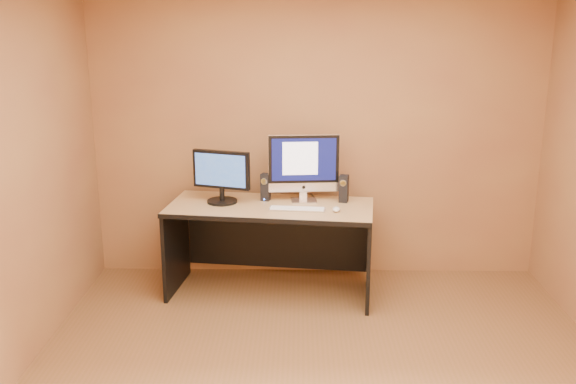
% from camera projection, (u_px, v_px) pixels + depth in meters
% --- Properties ---
extents(walls, '(4.00, 4.00, 2.60)m').
position_uv_depth(walls, '(326.00, 194.00, 3.77)').
color(walls, olive).
rests_on(walls, ground).
extents(desk, '(1.77, 0.94, 0.78)m').
position_uv_depth(desk, '(271.00, 250.00, 5.44)').
color(desk, '#A68353').
rests_on(desk, ground).
extents(imac, '(0.62, 0.27, 0.58)m').
position_uv_depth(imac, '(304.00, 168.00, 5.39)').
color(imac, silver).
rests_on(imac, desk).
extents(second_monitor, '(0.56, 0.40, 0.45)m').
position_uv_depth(second_monitor, '(222.00, 177.00, 5.37)').
color(second_monitor, black).
rests_on(second_monitor, desk).
extents(speaker_left, '(0.09, 0.09, 0.23)m').
position_uv_depth(speaker_left, '(266.00, 187.00, 5.46)').
color(speaker_left, black).
rests_on(speaker_left, desk).
extents(speaker_right, '(0.09, 0.09, 0.23)m').
position_uv_depth(speaker_right, '(344.00, 189.00, 5.41)').
color(speaker_right, black).
rests_on(speaker_right, desk).
extents(keyboard, '(0.47, 0.16, 0.02)m').
position_uv_depth(keyboard, '(297.00, 209.00, 5.21)').
color(keyboard, silver).
rests_on(keyboard, desk).
extents(mouse, '(0.07, 0.12, 0.04)m').
position_uv_depth(mouse, '(336.00, 209.00, 5.17)').
color(mouse, silver).
rests_on(mouse, desk).
extents(cable_a, '(0.05, 0.23, 0.01)m').
position_uv_depth(cable_a, '(313.00, 197.00, 5.58)').
color(cable_a, black).
rests_on(cable_a, desk).
extents(cable_b, '(0.11, 0.17, 0.01)m').
position_uv_depth(cable_b, '(302.00, 196.00, 5.61)').
color(cable_b, black).
rests_on(cable_b, desk).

